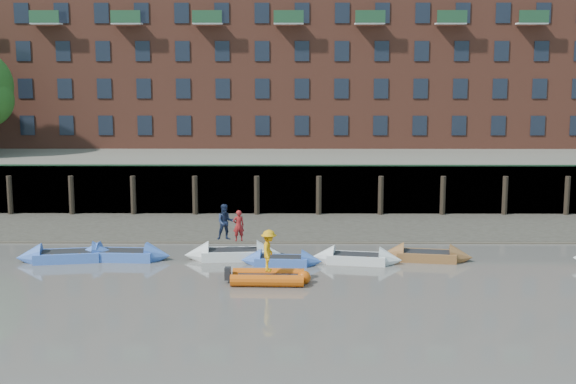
{
  "coord_description": "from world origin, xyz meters",
  "views": [
    {
      "loc": [
        0.29,
        -29.18,
        10.12
      ],
      "look_at": [
        0.06,
        12.0,
        3.2
      ],
      "focal_mm": 50.0,
      "sensor_mm": 36.0,
      "label": 1
    }
  ],
  "objects_px": {
    "rowboat_2": "(123,255)",
    "person_rower_b": "(225,222)",
    "rowboat_5": "(357,258)",
    "rowboat_6": "(426,256)",
    "rowboat_4": "(281,261)",
    "rib_tender": "(271,277)",
    "rowboat_1": "(67,256)",
    "rowboat_3": "(233,254)",
    "person_rib_crew": "(269,251)",
    "person_rower_a": "(239,226)"
  },
  "relations": [
    {
      "from": "rowboat_2",
      "to": "person_rower_b",
      "type": "distance_m",
      "value": 5.45
    },
    {
      "from": "rowboat_5",
      "to": "rowboat_6",
      "type": "height_order",
      "value": "rowboat_6"
    },
    {
      "from": "rowboat_4",
      "to": "rib_tender",
      "type": "height_order",
      "value": "rowboat_4"
    },
    {
      "from": "rowboat_1",
      "to": "rowboat_2",
      "type": "relative_size",
      "value": 1.05
    },
    {
      "from": "rowboat_3",
      "to": "rowboat_4",
      "type": "relative_size",
      "value": 1.22
    },
    {
      "from": "rib_tender",
      "to": "rowboat_2",
      "type": "bearing_deg",
      "value": 152.67
    },
    {
      "from": "rowboat_5",
      "to": "person_rib_crew",
      "type": "xyz_separation_m",
      "value": [
        -4.27,
        -3.71,
        1.3
      ]
    },
    {
      "from": "rowboat_4",
      "to": "person_rib_crew",
      "type": "xyz_separation_m",
      "value": [
        -0.51,
        -3.35,
        1.33
      ]
    },
    {
      "from": "rowboat_2",
      "to": "rib_tender",
      "type": "relative_size",
      "value": 1.35
    },
    {
      "from": "person_rib_crew",
      "to": "rowboat_1",
      "type": "bearing_deg",
      "value": 73.54
    },
    {
      "from": "rowboat_1",
      "to": "person_rib_crew",
      "type": "xyz_separation_m",
      "value": [
        10.28,
        -4.03,
        1.28
      ]
    },
    {
      "from": "rowboat_4",
      "to": "rowboat_5",
      "type": "bearing_deg",
      "value": 9.16
    },
    {
      "from": "rowboat_5",
      "to": "rowboat_6",
      "type": "bearing_deg",
      "value": 17.7
    },
    {
      "from": "person_rower_b",
      "to": "person_rib_crew",
      "type": "height_order",
      "value": "person_rower_b"
    },
    {
      "from": "rowboat_6",
      "to": "person_rower_a",
      "type": "xyz_separation_m",
      "value": [
        -9.5,
        0.15,
        1.52
      ]
    },
    {
      "from": "rowboat_1",
      "to": "person_rower_a",
      "type": "distance_m",
      "value": 8.76
    },
    {
      "from": "rowboat_6",
      "to": "rowboat_3",
      "type": "bearing_deg",
      "value": -172.48
    },
    {
      "from": "person_rower_a",
      "to": "rowboat_4",
      "type": "bearing_deg",
      "value": 137.8
    },
    {
      "from": "rowboat_4",
      "to": "person_rib_crew",
      "type": "relative_size",
      "value": 2.15
    },
    {
      "from": "person_rower_b",
      "to": "person_rib_crew",
      "type": "xyz_separation_m",
      "value": [
        2.35,
        -4.68,
        -0.34
      ]
    },
    {
      "from": "rowboat_6",
      "to": "person_rower_a",
      "type": "distance_m",
      "value": 9.62
    },
    {
      "from": "rib_tender",
      "to": "rowboat_1",
      "type": "bearing_deg",
      "value": 160.77
    },
    {
      "from": "rowboat_6",
      "to": "rowboat_5",
      "type": "bearing_deg",
      "value": -162.78
    },
    {
      "from": "rowboat_3",
      "to": "rowboat_4",
      "type": "bearing_deg",
      "value": -28.87
    },
    {
      "from": "rowboat_3",
      "to": "person_rib_crew",
      "type": "bearing_deg",
      "value": -70.8
    },
    {
      "from": "rowboat_1",
      "to": "person_rib_crew",
      "type": "height_order",
      "value": "person_rib_crew"
    },
    {
      "from": "rowboat_3",
      "to": "person_rib_crew",
      "type": "xyz_separation_m",
      "value": [
        1.97,
        -4.47,
        1.28
      ]
    },
    {
      "from": "rowboat_6",
      "to": "person_rower_a",
      "type": "bearing_deg",
      "value": -172.06
    },
    {
      "from": "rowboat_6",
      "to": "rib_tender",
      "type": "distance_m",
      "value": 8.79
    },
    {
      "from": "rowboat_3",
      "to": "rib_tender",
      "type": "distance_m",
      "value": 4.86
    },
    {
      "from": "rowboat_2",
      "to": "person_rower_a",
      "type": "xyz_separation_m",
      "value": [
        5.87,
        0.1,
        1.5
      ]
    },
    {
      "from": "rowboat_5",
      "to": "person_rib_crew",
      "type": "distance_m",
      "value": 5.8
    },
    {
      "from": "rib_tender",
      "to": "person_rower_b",
      "type": "bearing_deg",
      "value": 119.53
    },
    {
      "from": "rowboat_6",
      "to": "person_rower_b",
      "type": "height_order",
      "value": "person_rower_b"
    },
    {
      "from": "rowboat_4",
      "to": "rowboat_5",
      "type": "distance_m",
      "value": 3.77
    },
    {
      "from": "rowboat_1",
      "to": "rowboat_3",
      "type": "bearing_deg",
      "value": -6.34
    },
    {
      "from": "rib_tender",
      "to": "rowboat_6",
      "type": "bearing_deg",
      "value": 29.95
    },
    {
      "from": "rowboat_5",
      "to": "rowboat_6",
      "type": "distance_m",
      "value": 3.61
    },
    {
      "from": "rowboat_5",
      "to": "person_rower_a",
      "type": "relative_size",
      "value": 2.92
    },
    {
      "from": "rowboat_1",
      "to": "rowboat_4",
      "type": "xyz_separation_m",
      "value": [
        10.8,
        -0.68,
        -0.05
      ]
    },
    {
      "from": "rowboat_4",
      "to": "rib_tender",
      "type": "distance_m",
      "value": 3.31
    },
    {
      "from": "rowboat_6",
      "to": "person_rower_b",
      "type": "relative_size",
      "value": 2.58
    },
    {
      "from": "rowboat_2",
      "to": "rowboat_4",
      "type": "distance_m",
      "value": 8.1
    },
    {
      "from": "rowboat_5",
      "to": "person_rower_a",
      "type": "height_order",
      "value": "person_rower_a"
    },
    {
      "from": "person_rower_a",
      "to": "person_rower_b",
      "type": "relative_size",
      "value": 0.86
    },
    {
      "from": "rowboat_4",
      "to": "rowboat_6",
      "type": "distance_m",
      "value": 7.38
    },
    {
      "from": "person_rib_crew",
      "to": "person_rower_a",
      "type": "bearing_deg",
      "value": 25.64
    },
    {
      "from": "rowboat_1",
      "to": "person_rower_a",
      "type": "bearing_deg",
      "value": -6.97
    },
    {
      "from": "rowboat_5",
      "to": "rowboat_1",
      "type": "bearing_deg",
      "value": -171.89
    },
    {
      "from": "rowboat_2",
      "to": "rib_tender",
      "type": "xyz_separation_m",
      "value": [
        7.62,
        -4.23,
        0.02
      ]
    }
  ]
}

